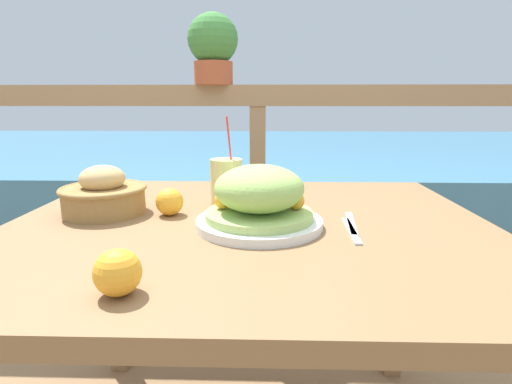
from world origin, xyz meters
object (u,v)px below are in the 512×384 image
at_px(salad_plate, 259,201).
at_px(potted_plant, 213,46).
at_px(drink_glass, 227,183).
at_px(bread_basket, 104,194).

distance_m(salad_plate, potted_plant, 1.05).
bearing_deg(drink_glass, salad_plate, -63.36).
bearing_deg(bread_basket, drink_glass, 14.94).
bearing_deg(salad_plate, drink_glass, 116.64).
bearing_deg(bread_basket, salad_plate, -14.47).
relative_size(salad_plate, bread_basket, 1.34).
bearing_deg(salad_plate, potted_plant, 103.34).
height_order(drink_glass, potted_plant, potted_plant).
distance_m(salad_plate, bread_basket, 0.42).
bearing_deg(drink_glass, potted_plant, 99.64).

